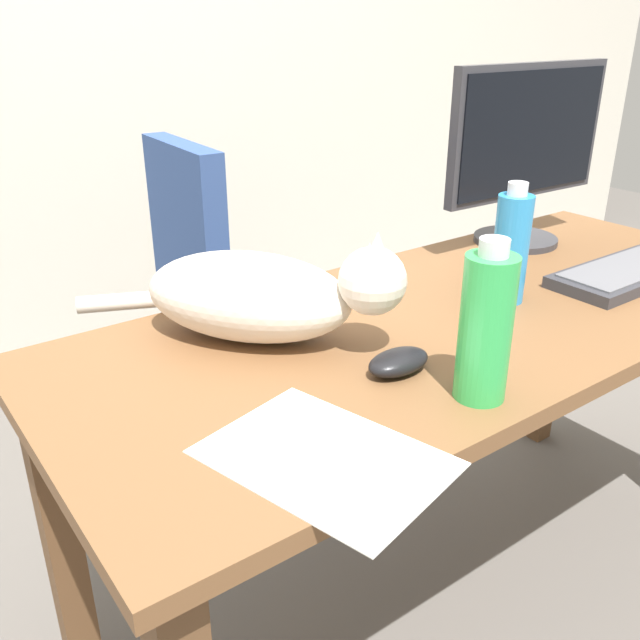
% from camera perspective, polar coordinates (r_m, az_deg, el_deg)
% --- Properties ---
extents(ground_plane, '(8.00, 8.00, 0.00)m').
position_cam_1_polar(ground_plane, '(1.71, 9.39, -21.30)').
color(ground_plane, '#59544F').
extents(desk, '(1.55, 0.64, 0.70)m').
position_cam_1_polar(desk, '(1.36, 11.08, -3.09)').
color(desk, brown).
rests_on(desk, ground_plane).
extents(office_chair, '(0.48, 0.48, 0.94)m').
position_cam_1_polar(office_chair, '(1.90, -6.51, -1.07)').
color(office_chair, black).
rests_on(office_chair, ground_plane).
extents(monitor, '(0.48, 0.20, 0.42)m').
position_cam_1_polar(monitor, '(1.70, 16.88, 13.54)').
color(monitor, '#333338').
rests_on(monitor, desk).
extents(keyboard, '(0.44, 0.15, 0.03)m').
position_cam_1_polar(keyboard, '(1.61, 24.91, 3.86)').
color(keyboard, '#333338').
rests_on(keyboard, desk).
extents(cat, '(0.40, 0.51, 0.20)m').
position_cam_1_polar(cat, '(1.15, -4.97, 2.16)').
color(cat, silver).
rests_on(cat, desk).
extents(computer_mouse, '(0.11, 0.06, 0.04)m').
position_cam_1_polar(computer_mouse, '(1.06, 6.57, -3.49)').
color(computer_mouse, black).
rests_on(computer_mouse, desk).
extents(paper_sheet, '(0.28, 0.34, 0.00)m').
position_cam_1_polar(paper_sheet, '(0.87, 0.42, -11.43)').
color(paper_sheet, white).
rests_on(paper_sheet, desk).
extents(water_bottle, '(0.07, 0.07, 0.23)m').
position_cam_1_polar(water_bottle, '(1.35, 15.65, 5.86)').
color(water_bottle, '#2D8CD1').
rests_on(water_bottle, desk).
extents(spray_bottle, '(0.07, 0.07, 0.24)m').
position_cam_1_polar(spray_bottle, '(0.98, 13.67, -0.54)').
color(spray_bottle, green).
rests_on(spray_bottle, desk).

